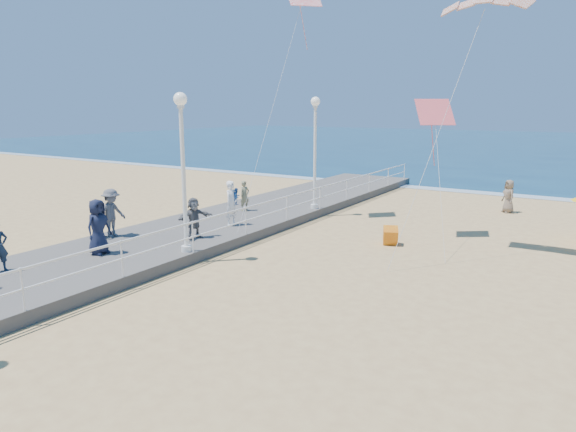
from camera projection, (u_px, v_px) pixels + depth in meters
The scene contains 17 objects.
ground at pixel (325, 291), 14.90m from camera, with size 160.00×160.00×0.00m, color tan.
ocean at pixel (552, 147), 68.83m from camera, with size 160.00×90.00×0.05m, color navy.
surf_line at pixel (479, 193), 31.90m from camera, with size 160.00×1.20×0.04m, color white.
boardwalk at pixel (143, 248), 18.74m from camera, with size 5.00×44.00×0.40m, color #65615C.
railing at pixel (192, 228), 17.25m from camera, with size 0.05×42.00×0.55m.
lamp_post_mid at pixel (183, 156), 16.90m from camera, with size 0.44×0.44×5.32m.
lamp_post_far at pixel (315, 141), 24.37m from camera, with size 0.44×0.44×5.32m.
woman_holding_toddler at pixel (232, 203), 21.27m from camera, with size 0.68×0.45×1.87m, color white.
toddler_held at pixel (237, 197), 21.26m from camera, with size 0.35×0.27×0.72m, color #3065B5.
spectator_2 at pixel (112, 213), 19.42m from camera, with size 1.19×0.68×1.84m, color #56565B.
spectator_4 at pixel (98, 227), 17.11m from camera, with size 0.91×0.60×1.87m, color #181D34.
spectator_5 at pixel (194, 218), 19.22m from camera, with size 1.44×0.46×1.55m, color #5B5D61.
spectator_6 at pixel (245, 196), 24.32m from camera, with size 0.53×0.34×1.44m, color gray.
spectator_7 at pixel (99, 219), 19.27m from camera, with size 0.71×0.55×1.46m, color #1A233A.
beach_walker_c at pixel (509, 196), 25.86m from camera, with size 0.82×0.53×1.67m, color #7B6855.
box_kite at pixel (390, 237), 19.90m from camera, with size 0.55×0.55×0.60m, color #D63D0C.
kite_diamond_pink at pixel (435, 112), 20.18m from camera, with size 1.40×1.40×0.02m, color #DE515A.
Camera 1 is at (6.57, -12.54, 5.25)m, focal length 32.00 mm.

